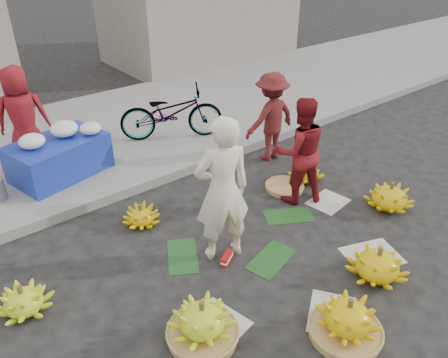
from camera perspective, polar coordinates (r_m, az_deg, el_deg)
ground at (r=5.47m, az=5.51°, el=-8.88°), size 80.00×80.00×0.00m
curb at (r=6.89m, az=-7.00°, el=0.80°), size 40.00×0.25×0.15m
sidewalk at (r=8.59m, az=-14.48°, el=6.14°), size 40.00×4.00×0.12m
newspaper_scatter at (r=5.08m, az=11.82°, el=-13.22°), size 3.20×1.80×0.00m
banana_leaves at (r=5.53m, az=3.32°, el=-8.25°), size 2.00×1.00×0.00m
banana_bunch_0 at (r=4.34m, az=-2.83°, el=-18.19°), size 0.78×0.78×0.47m
banana_bunch_2 at (r=4.50m, az=15.80°, el=-17.30°), size 0.77×0.77×0.47m
banana_bunch_3 at (r=5.23m, az=19.41°, el=-10.43°), size 0.81×0.81×0.41m
banana_bunch_4 at (r=6.47m, az=20.83°, el=-2.17°), size 0.77×0.77×0.41m
banana_bunch_5 at (r=6.83m, az=10.63°, el=0.92°), size 0.56×0.56×0.35m
banana_bunch_6 at (r=5.03m, az=-24.75°, el=-14.20°), size 0.69×0.69×0.34m
banana_bunch_7 at (r=5.87m, az=-10.76°, el=-4.73°), size 0.61×0.61×0.30m
basket_spare at (r=6.61m, az=7.89°, el=-1.07°), size 0.59×0.59×0.06m
incense_stack at (r=5.22m, az=0.40°, el=-10.23°), size 0.25×0.19×0.10m
vendor_cream at (r=4.84m, az=-0.23°, el=-1.57°), size 0.75×0.60×1.78m
vendor_red at (r=6.05m, az=9.83°, el=3.60°), size 0.92×0.84×1.54m
man_striped at (r=7.18m, az=6.13°, el=8.02°), size 0.97×0.57×1.48m
flower_table at (r=7.03m, az=-20.71°, el=2.99°), size 1.52×1.15×0.79m
flower_vendor at (r=7.37m, az=-24.79°, el=7.35°), size 0.91×0.76×1.58m
bicycle at (r=7.78m, az=-6.90°, el=8.61°), size 1.39×1.88×0.94m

